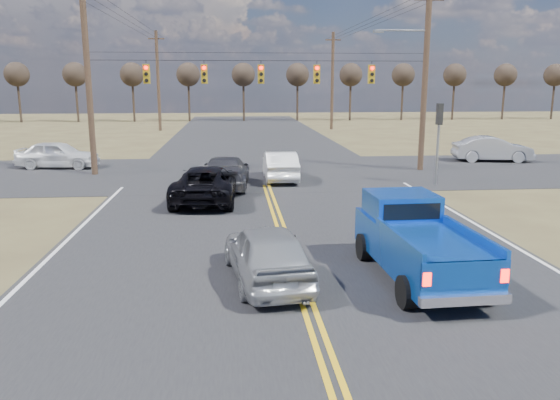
{
  "coord_description": "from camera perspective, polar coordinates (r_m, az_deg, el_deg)",
  "views": [
    {
      "loc": [
        -1.61,
        -11.77,
        4.83
      ],
      "look_at": [
        -0.24,
        3.69,
        1.5
      ],
      "focal_mm": 35.0,
      "sensor_mm": 36.0,
      "label": 1
    }
  ],
  "objects": [
    {
      "name": "utility_poles",
      "position": [
        28.82,
        -1.89,
        12.9
      ],
      "size": [
        19.6,
        58.32,
        10.0
      ],
      "color": "#473323",
      "rests_on": "ground"
    },
    {
      "name": "ground",
      "position": [
        12.83,
        2.57,
        -10.03
      ],
      "size": [
        160.0,
        160.0,
        0.0
      ],
      "primitive_type": "plane",
      "color": "brown",
      "rests_on": "ground"
    },
    {
      "name": "silver_suv",
      "position": [
        13.52,
        -1.38,
        -5.54
      ],
      "size": [
        2.29,
        4.51,
        1.47
      ],
      "primitive_type": "imported",
      "rotation": [
        0.0,
        0.0,
        3.28
      ],
      "color": "#989A9F",
      "rests_on": "ground"
    },
    {
      "name": "black_suv",
      "position": [
        22.78,
        -7.66,
        1.68
      ],
      "size": [
        2.91,
        5.58,
        1.5
      ],
      "primitive_type": "imported",
      "rotation": [
        0.0,
        0.0,
        3.06
      ],
      "color": "black",
      "rests_on": "ground"
    },
    {
      "name": "treeline",
      "position": [
        38.78,
        -2.74,
        13.39
      ],
      "size": [
        87.0,
        117.8,
        7.4
      ],
      "color": "#33261C",
      "rests_on": "ground"
    },
    {
      "name": "pickup_truck",
      "position": [
        14.13,
        14.04,
        -4.21
      ],
      "size": [
        2.25,
        5.28,
        1.96
      ],
      "rotation": [
        0.0,
        0.0,
        0.04
      ],
      "color": "black",
      "rests_on": "ground"
    },
    {
      "name": "white_car_queue",
      "position": [
        27.68,
        0.0,
        3.6
      ],
      "size": [
        1.56,
        4.46,
        1.47
      ],
      "primitive_type": "imported",
      "rotation": [
        0.0,
        0.0,
        3.14
      ],
      "color": "silver",
      "rests_on": "ground"
    },
    {
      "name": "road_main",
      "position": [
        22.36,
        -0.8,
        -0.37
      ],
      "size": [
        14.0,
        120.0,
        0.02
      ],
      "primitive_type": "cube",
      "color": "#28282B",
      "rests_on": "ground"
    },
    {
      "name": "cross_car_west",
      "position": [
        34.15,
        -22.21,
        4.42
      ],
      "size": [
        2.34,
        4.8,
        1.58
      ],
      "primitive_type": "imported",
      "rotation": [
        0.0,
        0.0,
        1.46
      ],
      "color": "white",
      "rests_on": "ground"
    },
    {
      "name": "cross_car_east_near",
      "position": [
        36.82,
        21.31,
        4.98
      ],
      "size": [
        2.38,
        4.96,
        1.57
      ],
      "primitive_type": "imported",
      "rotation": [
        0.0,
        0.0,
        1.42
      ],
      "color": "#989AA0",
      "rests_on": "ground"
    },
    {
      "name": "road_cross",
      "position": [
        30.21,
        -1.93,
        2.9
      ],
      "size": [
        120.0,
        12.0,
        0.02
      ],
      "primitive_type": "cube",
      "color": "#28282B",
      "rests_on": "ground"
    },
    {
      "name": "dgrey_car_queue",
      "position": [
        25.63,
        -5.73,
        2.9
      ],
      "size": [
        2.46,
        5.33,
        1.51
      ],
      "primitive_type": "imported",
      "rotation": [
        0.0,
        0.0,
        3.07
      ],
      "color": "#35353A",
      "rests_on": "ground"
    },
    {
      "name": "signal_gantry",
      "position": [
        29.64,
        -0.98,
        12.56
      ],
      "size": [
        19.6,
        4.83,
        10.0
      ],
      "color": "#473323",
      "rests_on": "ground"
    }
  ]
}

